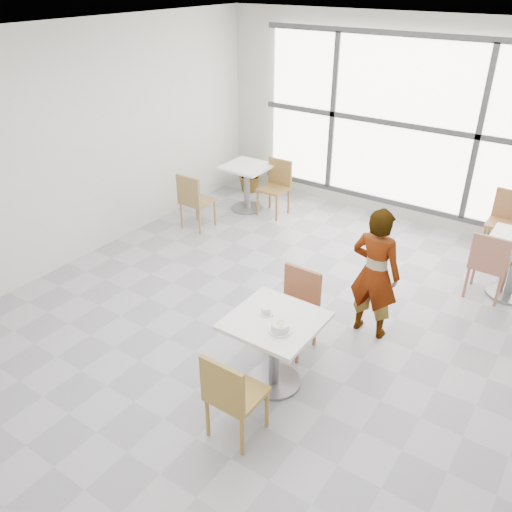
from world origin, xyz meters
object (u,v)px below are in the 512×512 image
Objects in this scene: person at (375,273)px; bg_chair_left_near at (194,198)px; bg_chair_right_far at (506,218)px; chair_near at (231,393)px; coffee_cup at (266,311)px; oatmeal_bowl at (280,327)px; chair_far at (296,304)px; main_table at (275,339)px; bg_chair_right_near at (489,262)px; bg_table_left at (247,181)px; bg_chair_left_far at (276,183)px; plant_left at (251,174)px.

person is 1.69× the size of bg_chair_left_near.
chair_near is at bearing -102.57° from bg_chair_right_far.
person is at bearing 67.43° from coffee_cup.
oatmeal_bowl is 0.14× the size of person.
bg_chair_right_far is at bearing 69.38° from chair_far.
coffee_cup reaches higher than main_table.
coffee_cup is at bearing 68.18° from person.
bg_chair_right_near is at bearing -120.99° from person.
person reaches higher than bg_table_left.
bg_chair_right_near is (4.09, 0.50, 0.00)m from bg_chair_left_near.
bg_chair_left_far is at bearing 123.05° from oatmeal_bowl.
bg_chair_right_near reaches higher than plant_left.
oatmeal_bowl is (0.06, 0.64, 0.29)m from chair_near.
chair_near is 1.00× the size of bg_chair_right_near.
bg_chair_right_far is (1.08, 4.84, 0.00)m from chair_near.
main_table is at bearing 73.07° from person.
bg_chair_right_near is at bearing -8.17° from bg_table_left.
person is at bearing -37.51° from plant_left.
bg_chair_left_far is at bearing 121.19° from coffee_cup.
bg_table_left is 3.91m from bg_chair_right_near.
bg_chair_right_near is (1.41, 2.03, 0.00)m from chair_far.
chair_near is (0.07, -0.76, -0.02)m from main_table.
main_table is 0.92× the size of bg_chair_right_near.
bg_chair_left_far is at bearing -38.56° from person.
oatmeal_bowl is 0.29m from coffee_cup.
bg_table_left is 0.86× the size of bg_chair_left_near.
chair_far is at bearing 50.21° from person.
person is 4.32m from plant_left.
bg_table_left is (-2.68, 3.99, -0.01)m from chair_near.
main_table is 4.00m from bg_chair_left_far.
chair_far is 0.88m from person.
bg_chair_left_far and bg_chair_right_near have the same top height.
bg_chair_left_near and bg_chair_right_near have the same top height.
bg_chair_left_near is at bearing 142.32° from oatmeal_bowl.
bg_table_left is at bearing -161.85° from bg_chair_left_far.
main_table is 5.03× the size of coffee_cup.
bg_chair_right_far is (1.15, 4.08, -0.02)m from main_table.
person is 2.90m from bg_chair_right_far.
chair_far is at bearing -53.84° from bg_chair_left_far.
bg_chair_left_far is 3.48m from bg_chair_right_near.
oatmeal_bowl is at bearing -42.93° from main_table.
bg_chair_left_near is at bearing 142.59° from main_table.
oatmeal_bowl is at bearing -103.65° from bg_chair_right_far.
coffee_cup is 3.93m from bg_chair_left_far.
main_table is 3.81× the size of oatmeal_bowl.
plant_left is (-3.07, 4.67, -0.18)m from chair_near.
coffee_cup is 4.26m from bg_chair_right_far.
bg_chair_left_near is at bearing 7.01° from bg_chair_right_near.
main_table is at bearing -51.03° from bg_table_left.
chair_far is 1.00× the size of bg_chair_left_far.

